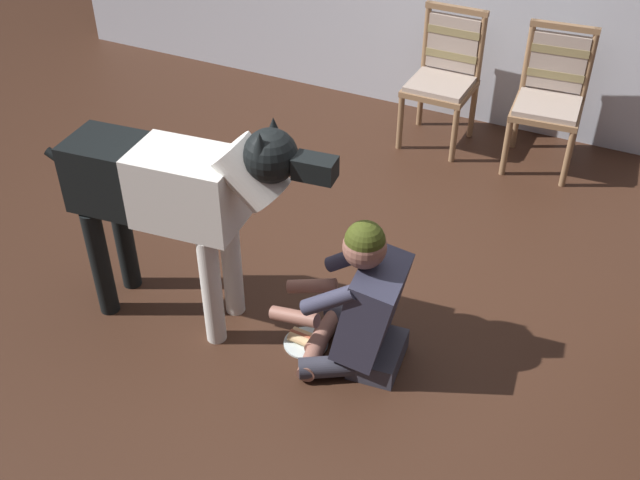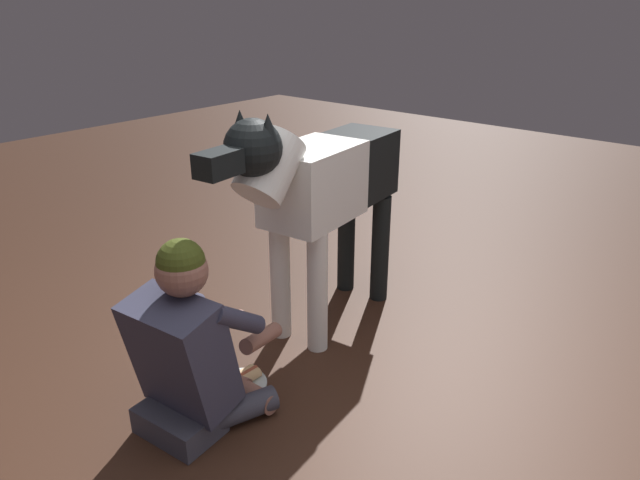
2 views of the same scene
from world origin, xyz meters
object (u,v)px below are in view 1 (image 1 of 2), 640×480
dining_chair_left_of_pair (445,71)px  hot_dog_on_plate (306,340)px  dining_chair_right_of_pair (551,92)px  person_sitting_on_floor (361,307)px  large_dog (177,192)px

dining_chair_left_of_pair → hot_dog_on_plate: size_ratio=4.12×
dining_chair_right_of_pair → hot_dog_on_plate: size_ratio=4.12×
person_sitting_on_floor → hot_dog_on_plate: bearing=-173.8°
dining_chair_left_of_pair → hot_dog_on_plate: dining_chair_left_of_pair is taller
person_sitting_on_floor → large_dog: large_dog is taller
large_dog → hot_dog_on_plate: size_ratio=6.59×
person_sitting_on_floor → large_dog: size_ratio=0.55×
large_dog → dining_chair_left_of_pair: bearing=77.4°
person_sitting_on_floor → hot_dog_on_plate: person_sitting_on_floor is taller
dining_chair_left_of_pair → hot_dog_on_plate: bearing=-87.6°
large_dog → dining_chair_right_of_pair: bearing=62.2°
dining_chair_left_of_pair → dining_chair_right_of_pair: (0.77, -0.00, 0.00)m
hot_dog_on_plate → large_dog: bearing=-173.8°
large_dog → hot_dog_on_plate: 1.03m
dining_chair_right_of_pair → large_dog: bearing=-117.8°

